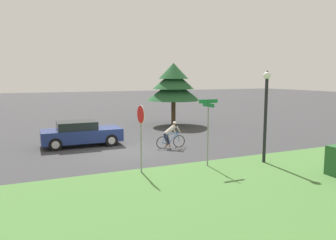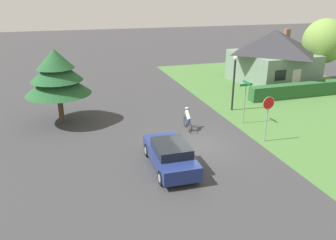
{
  "view_description": "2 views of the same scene",
  "coord_description": "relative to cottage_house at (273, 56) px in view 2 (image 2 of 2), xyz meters",
  "views": [
    {
      "loc": [
        16.32,
        -4.73,
        3.85
      ],
      "look_at": [
        0.02,
        2.54,
        1.49
      ],
      "focal_mm": 35.0,
      "sensor_mm": 36.0,
      "label": 1
    },
    {
      "loc": [
        -6.52,
        -15.65,
        8.1
      ],
      "look_at": [
        -1.06,
        2.1,
        0.97
      ],
      "focal_mm": 35.0,
      "sensor_mm": 36.0,
      "label": 2
    }
  ],
  "objects": [
    {
      "name": "sedan_left_lane",
      "position": [
        -14.55,
        -13.35,
        -1.93
      ],
      "size": [
        1.93,
        4.37,
        1.4
      ],
      "rotation": [
        0.0,
        0.0,
        1.55
      ],
      "color": "navy",
      "rests_on": "ground"
    },
    {
      "name": "stop_sign",
      "position": [
        -8.27,
        -11.98,
        -0.67
      ],
      "size": [
        0.76,
        0.07,
        2.74
      ],
      "rotation": [
        0.0,
        0.0,
        3.18
      ],
      "color": "gray",
      "rests_on": "ground"
    },
    {
      "name": "conifer_tall_near",
      "position": [
        -19.69,
        -5.23,
        0.62
      ],
      "size": [
        4.24,
        4.24,
        4.94
      ],
      "color": "#4C3823",
      "rests_on": "ground"
    },
    {
      "name": "street_lamp",
      "position": [
        -7.5,
        -6.38,
        -0.05
      ],
      "size": [
        0.32,
        0.32,
        4.14
      ],
      "color": "black",
      "rests_on": "ground"
    },
    {
      "name": "deciduous_tree_right",
      "position": [
        4.44,
        -1.42,
        1.37
      ],
      "size": [
        3.96,
        3.96,
        6.08
      ],
      "color": "#4C3823",
      "rests_on": "ground"
    },
    {
      "name": "ground_plane",
      "position": [
        -12.38,
        -11.51,
        -2.62
      ],
      "size": [
        140.0,
        140.0,
        0.0
      ],
      "primitive_type": "plane",
      "color": "#38383A"
    },
    {
      "name": "cottage_house",
      "position": [
        0.0,
        0.0,
        0.0
      ],
      "size": [
        7.27,
        7.85,
        5.05
      ],
      "rotation": [
        0.0,
        0.0,
        0.07
      ],
      "color": "slate",
      "rests_on": "ground"
    },
    {
      "name": "street_name_sign",
      "position": [
        -8.04,
        -9.02,
        -0.63
      ],
      "size": [
        0.9,
        0.9,
        2.9
      ],
      "color": "gray",
      "rests_on": "ground"
    },
    {
      "name": "cyclist",
      "position": [
        -12.0,
        -8.98,
        -1.92
      ],
      "size": [
        0.44,
        1.66,
        1.46
      ],
      "rotation": [
        0.0,
        0.0,
        1.51
      ],
      "color": "black",
      "rests_on": "ground"
    },
    {
      "name": "grass_verge_right",
      "position": [
        -0.76,
        -7.51,
        -2.62
      ],
      "size": [
        16.0,
        36.0,
        0.01
      ],
      "primitive_type": "cube",
      "color": "#477538",
      "rests_on": "ground"
    },
    {
      "name": "hedge_row",
      "position": [
        -0.73,
        -4.97,
        -2.04
      ],
      "size": [
        8.73,
        0.9,
        1.17
      ],
      "primitive_type": "cube",
      "color": "#285B2D",
      "rests_on": "ground"
    }
  ]
}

